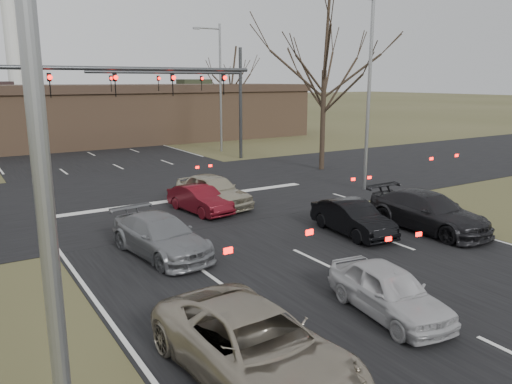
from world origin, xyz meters
TOP-DOWN VIEW (x-y plane):
  - ground at (0.00, 0.00)m, footprint 360.00×360.00m
  - road_main at (0.00, 60.00)m, footprint 14.00×300.00m
  - road_cross at (0.00, 15.00)m, footprint 200.00×14.00m
  - building at (2.00, 38.00)m, footprint 42.40×10.40m
  - mast_arm_near at (-5.23, 13.00)m, footprint 12.12×0.24m
  - mast_arm_far at (6.18, 23.00)m, footprint 11.12×0.24m
  - streetlight_left at (-8.82, -4.00)m, footprint 2.34×0.25m
  - streetlight_right_near at (8.82, 10.00)m, footprint 2.34×0.25m
  - streetlight_right_far at (9.32, 27.00)m, footprint 2.34×0.25m
  - tree_right_near at (11.00, 16.00)m, footprint 6.90×6.90m
  - tree_right_far at (15.00, 35.00)m, footprint 5.40×5.40m
  - car_silver_suv at (-5.13, -1.58)m, footprint 2.62×5.24m
  - car_white_sedan at (-0.85, -0.97)m, footprint 1.99×3.88m
  - car_black_hatch at (3.00, 4.47)m, footprint 1.70×3.95m
  - car_charcoal_sedan at (5.85, 3.30)m, footprint 2.12×5.09m
  - car_grey_ahead at (-4.00, 6.14)m, footprint 2.46×4.77m
  - car_red_ahead at (-0.50, 10.40)m, footprint 1.73×3.76m
  - car_silver_ahead at (0.50, 11.05)m, footprint 2.37×4.62m

SIDE VIEW (x-z plane):
  - ground at x=0.00m, z-range 0.00..0.00m
  - road_main at x=0.00m, z-range 0.00..0.02m
  - road_cross at x=0.00m, z-range 0.00..0.03m
  - car_red_ahead at x=-0.50m, z-range 0.00..1.20m
  - car_white_sedan at x=-0.85m, z-range 0.00..1.26m
  - car_black_hatch at x=3.00m, z-range 0.00..1.26m
  - car_grey_ahead at x=-4.00m, z-range 0.00..1.32m
  - car_silver_suv at x=-5.13m, z-range 0.00..1.43m
  - car_charcoal_sedan at x=5.85m, z-range 0.00..1.47m
  - car_silver_ahead at x=0.50m, z-range 0.00..1.50m
  - building at x=2.00m, z-range 0.02..5.32m
  - mast_arm_far at x=6.18m, z-range 1.02..9.02m
  - mast_arm_near at x=-5.23m, z-range 1.07..9.07m
  - streetlight_left at x=-8.82m, z-range 0.59..10.59m
  - streetlight_right_near at x=8.82m, z-range 0.59..10.59m
  - streetlight_right_far at x=9.32m, z-range 0.59..10.59m
  - tree_right_far at x=15.00m, z-range 2.46..11.46m
  - tree_right_near at x=11.00m, z-range 3.15..14.65m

